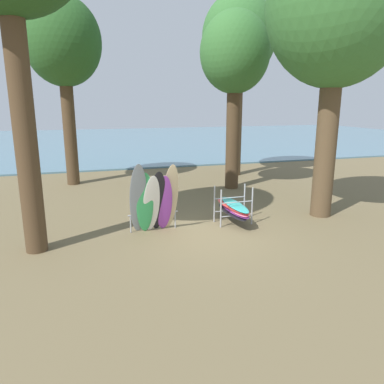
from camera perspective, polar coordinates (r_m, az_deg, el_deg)
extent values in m
plane|color=brown|center=(11.28, 2.36, -6.64)|extent=(80.00, 80.00, 0.00)
cube|color=slate|center=(40.26, -12.04, 7.87)|extent=(80.00, 36.00, 0.10)
cylinder|color=#4C3823|center=(10.26, -24.79, 10.04)|extent=(0.57, 0.57, 6.97)
cylinder|color=brown|center=(13.45, 20.26, 7.99)|extent=(0.71, 0.71, 5.55)
ellipsoid|color=#387033|center=(13.75, 21.85, 25.72)|extent=(4.56, 4.56, 5.24)
cylinder|color=brown|center=(20.41, 6.95, 11.07)|extent=(0.59, 0.59, 6.04)
ellipsoid|color=#387033|center=(20.66, 7.32, 22.87)|extent=(3.82, 3.82, 4.39)
cylinder|color=#4C3823|center=(18.78, -18.58, 9.51)|extent=(0.60, 0.60, 5.56)
ellipsoid|color=#285623|center=(18.95, -19.53, 21.28)|extent=(3.49, 3.49, 4.02)
cylinder|color=#4C3823|center=(17.11, 6.38, 9.04)|extent=(0.62, 0.62, 5.11)
ellipsoid|color=#387033|center=(17.19, 6.71, 20.84)|extent=(3.08, 3.08, 3.54)
ellipsoid|color=gray|center=(11.00, -8.38, -1.11)|extent=(0.55, 0.83, 2.27)
ellipsoid|color=#339E56|center=(11.09, -7.36, -1.72)|extent=(0.56, 0.64, 1.98)
ellipsoid|color=white|center=(11.16, -6.36, -1.87)|extent=(0.56, 0.72, 1.88)
ellipsoid|color=black|center=(11.19, -5.39, -1.48)|extent=(0.53, 0.76, 2.00)
ellipsoid|color=purple|center=(11.27, -4.41, -1.73)|extent=(0.56, 0.70, 1.85)
ellipsoid|color=#C6B289|center=(11.29, -3.47, -0.83)|extent=(0.57, 0.77, 2.18)
cylinder|color=#9EA0A5|center=(11.50, -9.55, -4.97)|extent=(0.04, 0.04, 0.55)
cylinder|color=#9EA0A5|center=(11.79, -2.64, -4.33)|extent=(0.04, 0.04, 0.55)
cylinder|color=#9EA0A5|center=(11.54, -6.08, -3.35)|extent=(1.59, 0.08, 0.04)
cylinder|color=#9EA0A5|center=(11.75, 4.54, -2.63)|extent=(0.05, 0.05, 1.25)
cylinder|color=#9EA0A5|center=(12.19, 9.36, -2.18)|extent=(0.05, 0.05, 1.25)
cylinder|color=#9EA0A5|center=(12.29, 3.52, -1.88)|extent=(0.05, 0.05, 1.25)
cylinder|color=#9EA0A5|center=(12.71, 8.17, -1.47)|extent=(0.05, 0.05, 1.25)
cylinder|color=#9EA0A5|center=(12.04, 6.96, -3.66)|extent=(1.10, 0.04, 0.04)
cylinder|color=#9EA0A5|center=(11.91, 7.02, -1.59)|extent=(1.10, 0.04, 0.04)
cylinder|color=#9EA0A5|center=(12.56, 5.85, -2.89)|extent=(1.10, 0.04, 0.04)
cylinder|color=#9EA0A5|center=(12.44, 5.90, -0.90)|extent=(1.10, 0.04, 0.04)
ellipsoid|color=black|center=(12.27, 6.23, -3.07)|extent=(0.54, 2.11, 0.06)
ellipsoid|color=purple|center=(12.29, 6.64, -2.76)|extent=(0.53, 2.11, 0.06)
ellipsoid|color=pink|center=(12.27, 6.67, -2.49)|extent=(0.62, 2.13, 0.06)
ellipsoid|color=red|center=(12.23, 6.39, -2.24)|extent=(0.66, 2.13, 0.06)
ellipsoid|color=#38B2AD|center=(12.24, 6.66, -1.95)|extent=(0.58, 2.12, 0.06)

